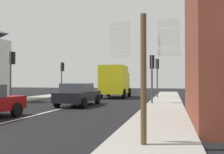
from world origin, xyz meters
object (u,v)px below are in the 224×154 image
traffic_light_near_right (152,68)px  delivery_truck (115,81)px  traffic_light_near_left (12,65)px  route_sign_post (144,69)px  traffic_light_far_right (157,69)px  sedan_far (78,94)px  traffic_light_far_left (62,71)px

traffic_light_near_right → delivery_truck: bearing=122.8°
traffic_light_near_left → route_sign_post: bearing=-41.9°
delivery_truck → route_sign_post: 17.72m
route_sign_post → traffic_light_far_right: bearing=92.3°
delivery_truck → traffic_light_near_left: bearing=-128.1°
traffic_light_far_right → traffic_light_near_right: 5.95m
sedan_far → traffic_light_far_right: 9.14m
traffic_light_near_right → traffic_light_near_left: bearing=-172.6°
delivery_truck → traffic_light_near_right: (4.04, -6.25, 0.84)m
sedan_far → traffic_light_near_right: size_ratio=1.25×
route_sign_post → traffic_light_far_left: 20.72m
sedan_far → traffic_light_far_right: (4.66, 7.63, 1.94)m
traffic_light_near_right → sedan_far: bearing=-160.2°
sedan_far → traffic_light_near_right: 5.24m
traffic_light_far_right → traffic_light_near_left: size_ratio=0.97×
route_sign_post → traffic_light_near_right: bearing=93.5°
delivery_truck → traffic_light_near_left: (-5.93, -7.55, 1.12)m
traffic_light_near_right → route_sign_post: bearing=-86.5°
traffic_light_far_right → traffic_light_far_left: traffic_light_far_right is taller
traffic_light_far_right → traffic_light_near_right: traffic_light_far_right is taller
traffic_light_near_right → traffic_light_far_right: bearing=90.0°
sedan_far → traffic_light_near_right: bearing=19.8°
delivery_truck → traffic_light_far_left: bearing=173.3°
delivery_truck → sedan_far: bearing=-94.5°
route_sign_post → traffic_light_near_left: size_ratio=0.85×
delivery_truck → route_sign_post: route_sign_post is taller
sedan_far → traffic_light_near_left: (-5.31, 0.38, 2.01)m
traffic_light_near_left → traffic_light_far_left: traffic_light_near_left is taller
delivery_truck → traffic_light_near_right: 7.49m
delivery_truck → traffic_light_far_right: traffic_light_far_right is taller
traffic_light_near_right → traffic_light_near_left: size_ratio=0.90×
sedan_far → delivery_truck: (0.62, 7.93, 0.89)m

